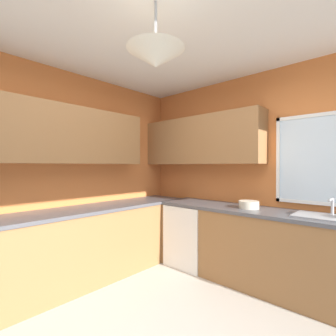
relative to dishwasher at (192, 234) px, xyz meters
name	(u,v)px	position (x,y,z in m)	size (l,w,h in m)	color
room_shell	(144,127)	(0.06, -0.99, 1.43)	(3.72, 3.93, 2.71)	#D17238
counter_run_left	(66,249)	(-0.66, -1.56, 0.02)	(0.65, 3.54, 0.90)	olive
counter_run_back	(265,248)	(1.04, 0.03, 0.02)	(2.81, 0.65, 0.90)	olive
dishwasher	(192,234)	(0.00, 0.00, 0.00)	(0.60, 0.60, 0.86)	white
sink_assembly	(330,217)	(1.68, 0.04, 0.48)	(0.64, 0.40, 0.19)	#9EA0A5
bowl	(249,205)	(0.84, 0.03, 0.52)	(0.24, 0.24, 0.09)	beige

